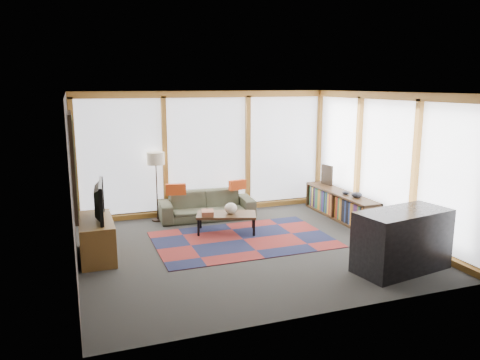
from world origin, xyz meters
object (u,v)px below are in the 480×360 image
object	(u,v)px
sofa	(207,205)
television	(95,201)
coffee_table	(226,223)
floor_lamp	(157,187)
tv_console	(97,238)
bar_counter	(402,241)
bookshelf	(340,205)

from	to	relation	value
sofa	television	world-z (taller)	television
sofa	coffee_table	distance (m)	1.05
coffee_table	television	bearing A→B (deg)	-168.91
floor_lamp	tv_console	size ratio (longest dim) A/B	1.12
floor_lamp	bar_counter	bearing A→B (deg)	-52.24
tv_console	sofa	bearing A→B (deg)	34.01
sofa	tv_console	distance (m)	2.73
bookshelf	bar_counter	xyz separation A→B (m)	(-0.62, -2.70, 0.18)
coffee_table	tv_console	size ratio (longest dim) A/B	0.87
tv_console	television	distance (m)	0.61
sofa	coffee_table	world-z (taller)	sofa
sofa	bar_counter	bearing A→B (deg)	-57.66
sofa	bookshelf	xyz separation A→B (m)	(2.60, -0.93, -0.00)
television	bar_counter	size ratio (longest dim) A/B	0.72
sofa	bookshelf	world-z (taller)	sofa
coffee_table	bar_counter	size ratio (longest dim) A/B	0.76
sofa	tv_console	world-z (taller)	tv_console
coffee_table	tv_console	xyz separation A→B (m)	(-2.35, -0.49, 0.13)
sofa	bookshelf	size ratio (longest dim) A/B	0.86
bar_counter	tv_console	bearing A→B (deg)	144.01
sofa	floor_lamp	size ratio (longest dim) A/B	1.37
bookshelf	bar_counter	distance (m)	2.77
television	coffee_table	bearing A→B (deg)	-74.54
tv_console	bar_counter	distance (m)	4.74
television	bookshelf	bearing A→B (deg)	-79.00
bookshelf	television	size ratio (longest dim) A/B	2.18
television	floor_lamp	bearing A→B (deg)	-32.54
floor_lamp	bar_counter	world-z (taller)	floor_lamp
coffee_table	bookshelf	xyz separation A→B (m)	(2.52, 0.11, 0.10)
tv_console	bar_counter	xyz separation A→B (m)	(4.25, -2.10, 0.14)
floor_lamp	tv_console	bearing A→B (deg)	-126.62
coffee_table	sofa	bearing A→B (deg)	94.79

